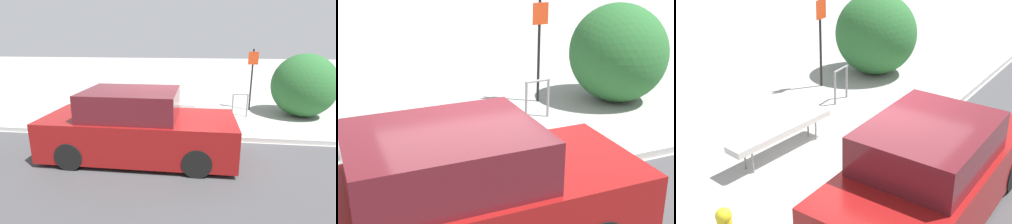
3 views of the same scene
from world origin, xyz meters
TOP-DOWN VIEW (x-y plane):
  - ground_plane at (0.00, 0.00)m, footprint 60.00×60.00m
  - curb at (0.00, 0.00)m, footprint 60.00×0.20m
  - bench at (-0.59, 1.77)m, footprint 2.32×0.59m
  - bike_rack at (2.10, 2.32)m, footprint 0.55×0.07m
  - sign_post at (2.60, 3.28)m, footprint 0.36×0.08m
  - shrub_hedge at (4.26, 2.69)m, footprint 2.14×2.20m
  - parked_car_near at (-0.69, -1.27)m, footprint 4.27×1.78m

SIDE VIEW (x-z plane):
  - ground_plane at x=0.00m, z-range 0.00..0.00m
  - curb at x=0.00m, z-range 0.00..0.13m
  - bench at x=-0.59m, z-range 0.21..0.78m
  - bike_rack at x=2.10m, z-range 0.09..0.91m
  - parked_car_near at x=-0.69m, z-range -0.09..1.48m
  - shrub_hedge at x=4.26m, z-range 0.00..2.19m
  - sign_post at x=2.60m, z-range 0.23..2.53m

